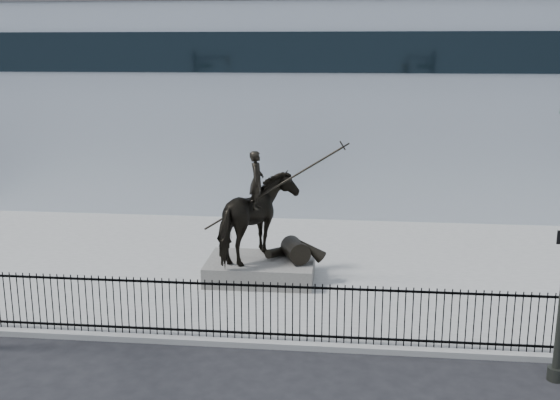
# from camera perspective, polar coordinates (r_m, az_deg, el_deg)

# --- Properties ---
(ground) EXTENTS (120.00, 120.00, 0.00)m
(ground) POSITION_cam_1_polar(r_m,az_deg,el_deg) (15.56, -3.35, -14.39)
(ground) COLOR black
(ground) RESTS_ON ground
(plaza) EXTENTS (30.00, 12.00, 0.15)m
(plaza) POSITION_cam_1_polar(r_m,az_deg,el_deg) (21.91, -0.34, -5.80)
(plaza) COLOR gray
(plaza) RESTS_ON ground
(building) EXTENTS (44.00, 14.00, 9.00)m
(building) POSITION_cam_1_polar(r_m,az_deg,el_deg) (33.78, 2.17, 8.57)
(building) COLOR silver
(building) RESTS_ON ground
(picket_fence) EXTENTS (22.10, 0.10, 1.50)m
(picket_fence) POSITION_cam_1_polar(r_m,az_deg,el_deg) (16.29, -2.67, -9.56)
(picket_fence) COLOR black
(picket_fence) RESTS_ON plaza
(statue_plinth) EXTENTS (3.32, 2.30, 0.62)m
(statue_plinth) POSITION_cam_1_polar(r_m,az_deg,el_deg) (20.48, -1.70, -6.05)
(statue_plinth) COLOR #57544F
(statue_plinth) RESTS_ON plaza
(equestrian_statue) EXTENTS (4.23, 2.63, 3.58)m
(equestrian_statue) POSITION_cam_1_polar(r_m,az_deg,el_deg) (20.00, -1.55, -1.71)
(equestrian_statue) COLOR black
(equestrian_statue) RESTS_ON statue_plinth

